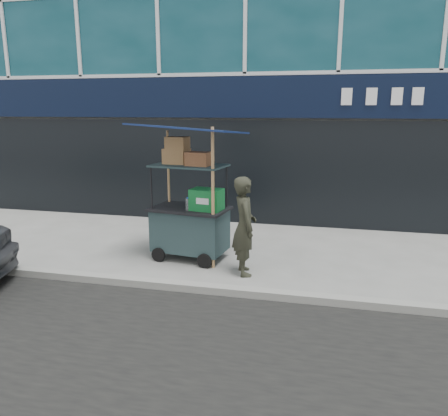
# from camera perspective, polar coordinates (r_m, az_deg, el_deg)

# --- Properties ---
(ground) EXTENTS (80.00, 80.00, 0.00)m
(ground) POSITION_cam_1_polar(r_m,az_deg,el_deg) (6.81, -3.48, -10.13)
(ground) COLOR slate
(ground) RESTS_ON ground
(curb) EXTENTS (80.00, 0.18, 0.12)m
(curb) POSITION_cam_1_polar(r_m,az_deg,el_deg) (6.61, -3.98, -10.31)
(curb) COLOR gray
(curb) RESTS_ON ground
(vendor_cart) EXTENTS (1.95, 1.51, 2.43)m
(vendor_cart) POSITION_cam_1_polar(r_m,az_deg,el_deg) (7.78, -4.38, -0.60)
(vendor_cart) COLOR #1B2E2F
(vendor_cart) RESTS_ON ground
(vendor_man) EXTENTS (0.57, 0.69, 1.62)m
(vendor_man) POSITION_cam_1_polar(r_m,az_deg,el_deg) (7.05, 2.69, -2.37)
(vendor_man) COLOR #292A1F
(vendor_man) RESTS_ON ground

